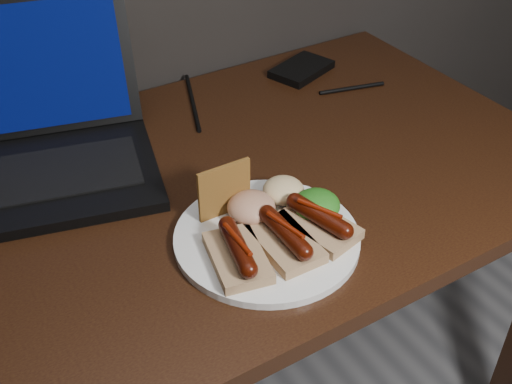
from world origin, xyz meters
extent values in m
cube|color=#311C0C|center=(0.00, 1.38, 0.73)|extent=(1.40, 0.70, 0.03)
cube|color=#311C0C|center=(0.65, 1.68, 0.36)|extent=(0.05, 0.05, 0.72)
cube|color=black|center=(-0.15, 1.52, 0.76)|extent=(0.43, 0.34, 0.02)
cube|color=black|center=(-0.15, 1.52, 0.77)|extent=(0.35, 0.22, 0.00)
cube|color=black|center=(-0.10, 1.69, 0.88)|extent=(0.39, 0.18, 0.23)
cube|color=#080A54|center=(-0.10, 1.69, 0.88)|extent=(0.35, 0.16, 0.20)
cube|color=black|center=(0.45, 1.63, 0.76)|extent=(0.15, 0.12, 0.02)
cylinder|color=black|center=(-0.06, 1.46, 0.75)|extent=(0.04, 0.18, 0.01)
cylinder|color=black|center=(0.19, 1.63, 0.75)|extent=(0.08, 0.21, 0.01)
cylinder|color=black|center=(0.49, 1.51, 0.75)|extent=(0.14, 0.04, 0.01)
cylinder|color=white|center=(0.10, 1.21, 0.76)|extent=(0.28, 0.28, 0.01)
cube|color=tan|center=(0.03, 1.19, 0.77)|extent=(0.09, 0.13, 0.02)
cylinder|color=#4B1305|center=(0.03, 1.19, 0.79)|extent=(0.04, 0.10, 0.02)
sphere|color=#4B1305|center=(0.02, 1.14, 0.79)|extent=(0.03, 0.02, 0.02)
sphere|color=#4B1305|center=(0.04, 1.23, 0.79)|extent=(0.03, 0.02, 0.02)
cylinder|color=#611304|center=(0.03, 1.19, 0.80)|extent=(0.01, 0.07, 0.01)
cube|color=tan|center=(0.11, 1.18, 0.77)|extent=(0.07, 0.12, 0.02)
cylinder|color=#4B1305|center=(0.11, 1.18, 0.79)|extent=(0.03, 0.10, 0.02)
sphere|color=#4B1305|center=(0.10, 1.13, 0.79)|extent=(0.02, 0.02, 0.02)
sphere|color=#4B1305|center=(0.11, 1.22, 0.79)|extent=(0.02, 0.02, 0.02)
cylinder|color=#611304|center=(0.11, 1.18, 0.80)|extent=(0.02, 0.07, 0.01)
cube|color=tan|center=(0.17, 1.18, 0.77)|extent=(0.09, 0.13, 0.02)
cylinder|color=#4B1305|center=(0.17, 1.18, 0.79)|extent=(0.05, 0.10, 0.02)
sphere|color=#4B1305|center=(0.18, 1.14, 0.79)|extent=(0.03, 0.02, 0.02)
sphere|color=#4B1305|center=(0.16, 1.23, 0.79)|extent=(0.03, 0.02, 0.02)
cylinder|color=#611304|center=(0.17, 1.18, 0.80)|extent=(0.04, 0.07, 0.01)
cube|color=#A6722D|center=(0.07, 1.29, 0.80)|extent=(0.09, 0.01, 0.08)
ellipsoid|color=#166213|center=(0.19, 1.21, 0.78)|extent=(0.07, 0.07, 0.04)
ellipsoid|color=maroon|center=(0.10, 1.26, 0.78)|extent=(0.07, 0.07, 0.04)
ellipsoid|color=beige|center=(0.16, 1.27, 0.78)|extent=(0.06, 0.06, 0.04)
camera|label=1|loc=(-0.28, 0.62, 1.37)|focal=45.00mm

